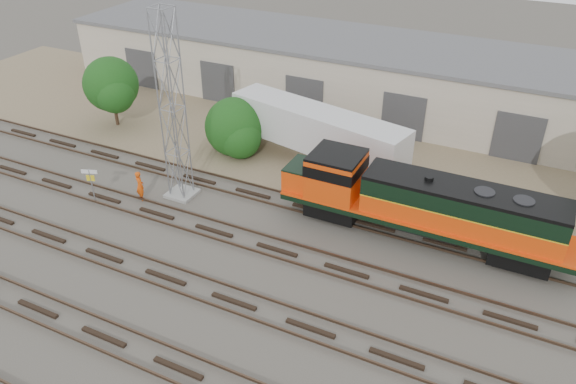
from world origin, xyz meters
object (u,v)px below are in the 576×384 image
at_px(worker, 140,186).
at_px(semi_trailer, 321,132).
at_px(locomotive, 420,204).
at_px(signal_tower, 173,112).

distance_m(worker, semi_trailer, 12.11).
bearing_deg(locomotive, worker, -167.76).
bearing_deg(worker, signal_tower, -117.10).
xyz_separation_m(signal_tower, semi_trailer, (6.20, 7.31, -3.10)).
xyz_separation_m(locomotive, worker, (-16.24, -3.52, -1.26)).
bearing_deg(locomotive, semi_trailer, 146.71).
bearing_deg(semi_trailer, worker, -119.73).
distance_m(locomotive, signal_tower, 14.83).
relative_size(locomotive, signal_tower, 1.39).
bearing_deg(signal_tower, locomotive, 7.89).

